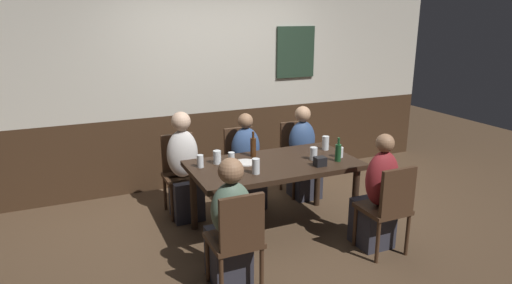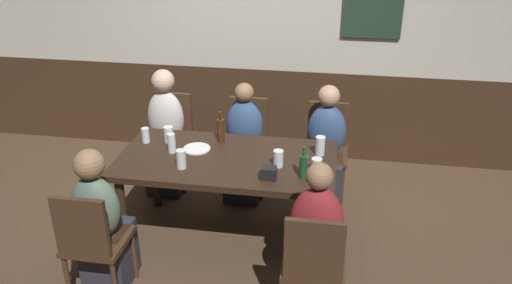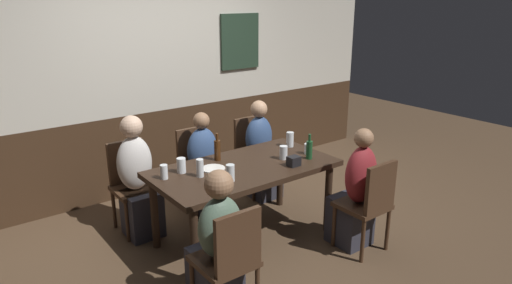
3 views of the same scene
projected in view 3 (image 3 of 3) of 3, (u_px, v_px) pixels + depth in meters
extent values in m
plane|color=#4C3826|center=(245.00, 238.00, 4.40)|extent=(12.00, 12.00, 0.00)
cube|color=#3D2819|center=(164.00, 148.00, 5.50)|extent=(6.40, 0.10, 0.95)
cube|color=beige|center=(157.00, 38.00, 5.10)|extent=(6.40, 0.10, 1.65)
cube|color=#233828|center=(240.00, 41.00, 5.71)|extent=(0.56, 0.03, 0.68)
cube|color=black|center=(244.00, 169.00, 4.18)|extent=(1.69, 0.89, 0.05)
cylinder|color=black|center=(195.00, 247.00, 3.59)|extent=(0.07, 0.07, 0.69)
cylinder|color=black|center=(328.00, 198.00, 4.44)|extent=(0.07, 0.07, 0.69)
cylinder|color=black|center=(155.00, 213.00, 4.14)|extent=(0.07, 0.07, 0.69)
cylinder|color=black|center=(280.00, 176.00, 4.99)|extent=(0.07, 0.07, 0.69)
cube|color=#422B1C|center=(224.00, 261.00, 3.24)|extent=(0.40, 0.40, 0.04)
cube|color=#422B1C|center=(238.00, 242.00, 3.03)|extent=(0.36, 0.04, 0.43)
cylinder|color=#422B1C|center=(231.00, 269.00, 3.54)|extent=(0.04, 0.04, 0.41)
cube|color=#422B1C|center=(135.00, 189.00, 4.43)|extent=(0.40, 0.40, 0.04)
cube|color=#422B1C|center=(126.00, 162.00, 4.50)|extent=(0.36, 0.04, 0.43)
cylinder|color=#422B1C|center=(161.00, 212.00, 4.47)|extent=(0.04, 0.04, 0.41)
cylinder|color=#422B1C|center=(127.00, 222.00, 4.28)|extent=(0.04, 0.04, 0.41)
cylinder|color=#422B1C|center=(146.00, 200.00, 4.73)|extent=(0.04, 0.04, 0.41)
cylinder|color=#422B1C|center=(114.00, 209.00, 4.53)|extent=(0.04, 0.04, 0.41)
cube|color=#422B1C|center=(201.00, 172.00, 4.86)|extent=(0.40, 0.40, 0.04)
cube|color=#422B1C|center=(192.00, 147.00, 4.92)|extent=(0.36, 0.04, 0.43)
cylinder|color=#422B1C|center=(224.00, 193.00, 4.90)|extent=(0.04, 0.04, 0.41)
cylinder|color=#422B1C|center=(196.00, 201.00, 4.70)|extent=(0.04, 0.04, 0.41)
cylinder|color=#422B1C|center=(207.00, 183.00, 5.15)|extent=(0.04, 0.04, 0.41)
cylinder|color=#422B1C|center=(181.00, 190.00, 4.96)|extent=(0.04, 0.04, 0.41)
cube|color=#422B1C|center=(362.00, 205.00, 4.10)|extent=(0.40, 0.40, 0.04)
cube|color=#422B1C|center=(381.00, 188.00, 3.89)|extent=(0.36, 0.04, 0.43)
cylinder|color=#422B1C|center=(334.00, 226.00, 4.20)|extent=(0.04, 0.04, 0.41)
cylinder|color=#422B1C|center=(358.00, 216.00, 4.39)|extent=(0.04, 0.04, 0.41)
cylinder|color=#422B1C|center=(363.00, 241.00, 3.94)|extent=(0.04, 0.04, 0.41)
cylinder|color=#422B1C|center=(387.00, 230.00, 4.13)|extent=(0.04, 0.04, 0.41)
cube|color=#422B1C|center=(257.00, 158.00, 5.28)|extent=(0.40, 0.40, 0.04)
cube|color=#422B1C|center=(247.00, 135.00, 5.35)|extent=(0.36, 0.04, 0.43)
cylinder|color=#422B1C|center=(277.00, 177.00, 5.32)|extent=(0.04, 0.04, 0.41)
cylinder|color=#422B1C|center=(254.00, 184.00, 5.13)|extent=(0.04, 0.04, 0.41)
cylinder|color=#422B1C|center=(259.00, 169.00, 5.58)|extent=(0.04, 0.04, 0.41)
cylinder|color=#422B1C|center=(237.00, 175.00, 5.39)|extent=(0.04, 0.04, 0.41)
cube|color=#2D2D38|center=(215.00, 277.00, 3.41)|extent=(0.32, 0.34, 0.45)
ellipsoid|color=#56705B|center=(220.00, 227.00, 3.20)|extent=(0.34, 0.22, 0.46)
sphere|color=#936B4C|center=(219.00, 184.00, 3.10)|extent=(0.21, 0.21, 0.21)
cube|color=#2D2D38|center=(142.00, 213.00, 4.40)|extent=(0.32, 0.34, 0.45)
ellipsoid|color=silver|center=(135.00, 163.00, 4.31)|extent=(0.34, 0.22, 0.53)
sphere|color=#DBB293|center=(131.00, 127.00, 4.20)|extent=(0.21, 0.21, 0.21)
cube|color=#2D2D38|center=(208.00, 194.00, 4.82)|extent=(0.32, 0.34, 0.45)
ellipsoid|color=#334C7A|center=(202.00, 150.00, 4.75)|extent=(0.34, 0.22, 0.48)
sphere|color=#936B4C|center=(201.00, 121.00, 4.65)|extent=(0.17, 0.17, 0.17)
cube|color=#2D2D38|center=(350.00, 220.00, 4.26)|extent=(0.32, 0.34, 0.45)
ellipsoid|color=maroon|center=(361.00, 175.00, 4.04)|extent=(0.34, 0.22, 0.53)
sphere|color=#936B4C|center=(364.00, 138.00, 3.93)|extent=(0.17, 0.17, 0.17)
cube|color=#2D2D38|center=(264.00, 178.00, 5.25)|extent=(0.32, 0.34, 0.45)
ellipsoid|color=#334C7A|center=(259.00, 137.00, 5.17)|extent=(0.34, 0.22, 0.49)
sphere|color=tan|center=(259.00, 109.00, 5.07)|extent=(0.19, 0.19, 0.19)
cylinder|color=silver|center=(290.00, 139.00, 4.68)|extent=(0.08, 0.08, 0.15)
cylinder|color=#331E14|center=(290.00, 144.00, 4.70)|extent=(0.07, 0.07, 0.06)
cylinder|color=silver|center=(308.00, 149.00, 4.47)|extent=(0.08, 0.08, 0.11)
cylinder|color=gold|center=(308.00, 150.00, 4.47)|extent=(0.07, 0.07, 0.08)
cylinder|color=silver|center=(181.00, 165.00, 4.00)|extent=(0.08, 0.08, 0.13)
cylinder|color=silver|center=(182.00, 170.00, 4.01)|extent=(0.07, 0.07, 0.05)
cylinder|color=silver|center=(200.00, 168.00, 3.90)|extent=(0.06, 0.06, 0.16)
cylinder|color=gold|center=(200.00, 173.00, 3.92)|extent=(0.06, 0.06, 0.07)
cylinder|color=silver|center=(164.00, 172.00, 3.86)|extent=(0.06, 0.06, 0.13)
cylinder|color=#C6842D|center=(164.00, 176.00, 3.88)|extent=(0.06, 0.06, 0.05)
cylinder|color=silver|center=(283.00, 153.00, 4.33)|extent=(0.08, 0.08, 0.13)
cylinder|color=#B26623|center=(283.00, 155.00, 4.34)|extent=(0.07, 0.07, 0.07)
cylinder|color=silver|center=(230.00, 173.00, 3.81)|extent=(0.07, 0.07, 0.15)
cylinder|color=gold|center=(230.00, 178.00, 3.83)|extent=(0.06, 0.06, 0.05)
cylinder|color=#194723|center=(309.00, 150.00, 4.33)|extent=(0.06, 0.06, 0.17)
cylinder|color=#194723|center=(310.00, 138.00, 4.29)|extent=(0.03, 0.03, 0.07)
cylinder|color=#42230F|center=(217.00, 150.00, 4.29)|extent=(0.06, 0.06, 0.20)
cylinder|color=#42230F|center=(217.00, 137.00, 4.25)|extent=(0.03, 0.03, 0.07)
cylinder|color=white|center=(213.00, 169.00, 4.09)|extent=(0.22, 0.22, 0.01)
cube|color=black|center=(294.00, 161.00, 4.16)|extent=(0.11, 0.09, 0.09)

